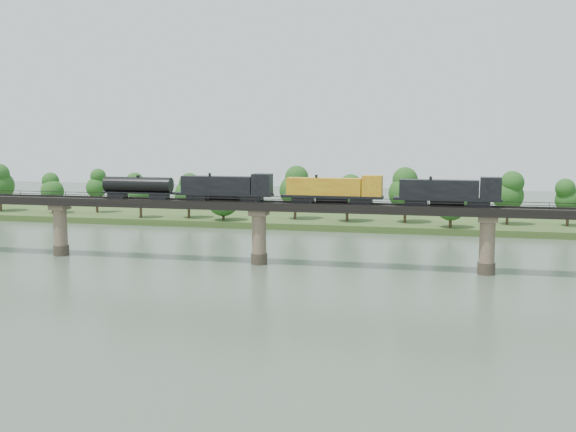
# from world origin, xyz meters

# --- Properties ---
(ground) EXTENTS (400.00, 400.00, 0.00)m
(ground) POSITION_xyz_m (0.00, 0.00, 0.00)
(ground) COLOR #3D4E3D
(ground) RESTS_ON ground
(far_bank) EXTENTS (300.00, 24.00, 1.60)m
(far_bank) POSITION_xyz_m (0.00, 85.00, 0.80)
(far_bank) COLOR #334C1E
(far_bank) RESTS_ON ground
(bridge) EXTENTS (236.00, 30.00, 11.50)m
(bridge) POSITION_xyz_m (0.00, 30.00, 5.46)
(bridge) COLOR #473A2D
(bridge) RESTS_ON ground
(bridge_superstructure) EXTENTS (220.00, 4.90, 0.75)m
(bridge_superstructure) POSITION_xyz_m (0.00, 30.00, 11.79)
(bridge_superstructure) COLOR black
(bridge_superstructure) RESTS_ON bridge
(far_treeline) EXTENTS (289.06, 17.54, 13.60)m
(far_treeline) POSITION_xyz_m (-8.21, 80.52, 8.83)
(far_treeline) COLOR #382619
(far_treeline) RESTS_ON far_bank
(freight_train) EXTENTS (72.72, 2.83, 5.01)m
(freight_train) POSITION_xyz_m (6.92, 30.00, 13.89)
(freight_train) COLOR black
(freight_train) RESTS_ON bridge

